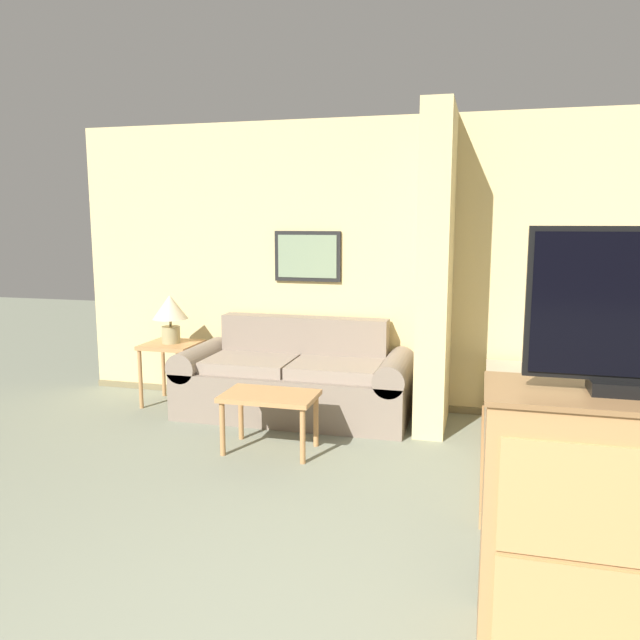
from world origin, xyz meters
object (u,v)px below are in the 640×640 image
Objects in this scene: couch at (295,381)px; tv_dresser at (613,533)px; coffee_table at (270,401)px; table_lamp at (170,311)px; tv at (630,313)px; bed at (613,434)px; backpack at (603,374)px.

tv_dresser reaches higher than couch.
tv_dresser is at bearing -52.36° from couch.
table_lamp is (-1.29, 0.92, 0.50)m from coffee_table.
tv reaches higher than bed.
table_lamp is 4.31m from tv.
tv reaches higher than table_lamp.
backpack is (0.25, 1.82, -0.65)m from tv.
table_lamp is 3.80m from bed.
tv is (2.08, -2.70, 1.07)m from couch.
coffee_table is 2.88m from tv.
couch is at bearing -1.39° from table_lamp.
coffee_table is at bearing 137.94° from tv_dresser.
tv reaches higher than tv_dresser.
table_lamp is 0.42× the size of tv_dresser.
bed is (0.38, 2.04, -0.28)m from tv_dresser.
bed is (0.38, 2.04, -1.12)m from tv.
coffee_table is at bearing -35.55° from table_lamp.
tv is 0.34× the size of bed.
coffee_table is 1.66m from table_lamp.
tv_dresser is 0.84m from tv.
couch is 2.56m from bed.
couch is at bearing 164.96° from bed.
bed reaches higher than coffee_table.
table_lamp is at bearing 165.64° from backpack.
backpack is (2.26, 0.01, 0.35)m from coffee_table.
couch reaches higher than coffee_table.
bed is (2.39, 0.23, -0.12)m from coffee_table.
coffee_table is 0.33× the size of bed.
coffee_table is 2.71m from tv_dresser.
tv is (2.01, -1.81, 1.00)m from coffee_table.
bed is (2.47, -0.66, -0.04)m from couch.
backpack is at bearing 0.31° from coffee_table.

